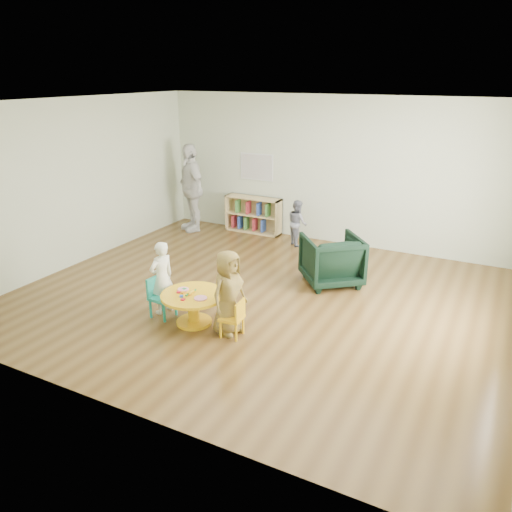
% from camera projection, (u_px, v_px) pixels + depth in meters
% --- Properties ---
extents(room, '(7.10, 7.00, 2.80)m').
position_uv_depth(room, '(261.00, 172.00, 6.82)').
color(room, '#563B1B').
rests_on(room, ground).
extents(activity_table, '(0.86, 0.86, 0.47)m').
position_uv_depth(activity_table, '(193.00, 303.00, 6.61)').
color(activity_table, yellow).
rests_on(activity_table, ground).
extents(kid_chair_left, '(0.32, 0.32, 0.57)m').
position_uv_depth(kid_chair_left, '(160.00, 295.00, 6.82)').
color(kid_chair_left, teal).
rests_on(kid_chair_left, ground).
extents(kid_chair_right, '(0.29, 0.29, 0.50)m').
position_uv_depth(kid_chair_right, '(234.00, 317.00, 6.29)').
color(kid_chair_right, yellow).
rests_on(kid_chair_right, ground).
extents(bookshelf, '(1.20, 0.30, 0.75)m').
position_uv_depth(bookshelf, '(253.00, 215.00, 10.43)').
color(bookshelf, tan).
rests_on(bookshelf, ground).
extents(alphabet_poster, '(0.74, 0.01, 0.54)m').
position_uv_depth(alphabet_poster, '(257.00, 167.00, 10.19)').
color(alphabet_poster, white).
rests_on(alphabet_poster, ground).
extents(armchair, '(1.20, 1.21, 0.79)m').
position_uv_depth(armchair, '(332.00, 260.00, 7.85)').
color(armchair, black).
rests_on(armchair, ground).
extents(child_left, '(0.34, 0.43, 1.04)m').
position_uv_depth(child_left, '(162.00, 278.00, 6.85)').
color(child_left, white).
rests_on(child_left, ground).
extents(child_right, '(0.46, 0.61, 1.12)m').
position_uv_depth(child_right, '(228.00, 292.00, 6.30)').
color(child_right, gold).
rests_on(child_right, ground).
extents(toddler, '(0.54, 0.54, 0.89)m').
position_uv_depth(toddler, '(297.00, 223.00, 9.62)').
color(toddler, '#18213D').
rests_on(toddler, ground).
extents(adult_caretaker, '(1.13, 0.97, 1.82)m').
position_uv_depth(adult_caretaker, '(191.00, 188.00, 10.37)').
color(adult_caretaker, white).
rests_on(adult_caretaker, ground).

